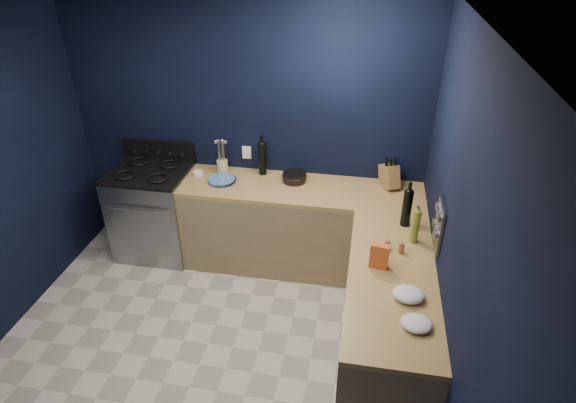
% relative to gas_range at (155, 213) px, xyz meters
% --- Properties ---
extents(floor, '(3.50, 3.50, 0.02)m').
position_rel_gas_range_xyz_m(floor, '(0.93, -1.42, -0.47)').
color(floor, '#BAB5A2').
rests_on(floor, ground).
extents(ceiling, '(3.50, 3.50, 0.02)m').
position_rel_gas_range_xyz_m(ceiling, '(0.93, -1.42, 2.15)').
color(ceiling, silver).
rests_on(ceiling, ground).
extents(wall_back, '(3.50, 0.02, 2.60)m').
position_rel_gas_range_xyz_m(wall_back, '(0.93, 0.34, 0.84)').
color(wall_back, black).
rests_on(wall_back, ground).
extents(wall_right, '(0.02, 3.50, 2.60)m').
position_rel_gas_range_xyz_m(wall_right, '(2.69, -1.42, 0.84)').
color(wall_right, black).
rests_on(wall_right, ground).
extents(cab_back, '(2.30, 0.63, 0.86)m').
position_rel_gas_range_xyz_m(cab_back, '(1.53, 0.02, -0.03)').
color(cab_back, '#8D7854').
rests_on(cab_back, floor).
extents(top_back, '(2.30, 0.63, 0.04)m').
position_rel_gas_range_xyz_m(top_back, '(1.53, 0.02, 0.42)').
color(top_back, olive).
rests_on(top_back, cab_back).
extents(cab_right, '(0.63, 1.67, 0.86)m').
position_rel_gas_range_xyz_m(cab_right, '(2.37, -1.13, -0.03)').
color(cab_right, '#8D7854').
rests_on(cab_right, floor).
extents(top_right, '(0.63, 1.67, 0.04)m').
position_rel_gas_range_xyz_m(top_right, '(2.37, -1.13, 0.42)').
color(top_right, olive).
rests_on(top_right, cab_right).
extents(gas_range, '(0.76, 0.66, 0.92)m').
position_rel_gas_range_xyz_m(gas_range, '(0.00, 0.00, 0.00)').
color(gas_range, gray).
rests_on(gas_range, floor).
extents(oven_door, '(0.59, 0.02, 0.42)m').
position_rel_gas_range_xyz_m(oven_door, '(0.00, -0.32, -0.01)').
color(oven_door, black).
rests_on(oven_door, gas_range).
extents(cooktop, '(0.76, 0.66, 0.03)m').
position_rel_gas_range_xyz_m(cooktop, '(0.00, 0.00, 0.48)').
color(cooktop, black).
rests_on(cooktop, gas_range).
extents(backguard, '(0.76, 0.06, 0.20)m').
position_rel_gas_range_xyz_m(backguard, '(0.00, 0.30, 0.58)').
color(backguard, black).
rests_on(backguard, gas_range).
extents(spice_panel, '(0.02, 0.28, 0.38)m').
position_rel_gas_range_xyz_m(spice_panel, '(2.67, -0.87, 0.72)').
color(spice_panel, gray).
rests_on(spice_panel, wall_right).
extents(wall_outlet, '(0.09, 0.02, 0.13)m').
position_rel_gas_range_xyz_m(wall_outlet, '(0.93, 0.32, 0.62)').
color(wall_outlet, white).
rests_on(wall_outlet, wall_back).
extents(plate_stack, '(0.30, 0.30, 0.03)m').
position_rel_gas_range_xyz_m(plate_stack, '(0.75, -0.00, 0.46)').
color(plate_stack, '#415BA7').
rests_on(plate_stack, top_back).
extents(ramekin, '(0.11, 0.11, 0.04)m').
position_rel_gas_range_xyz_m(ramekin, '(0.48, 0.10, 0.46)').
color(ramekin, white).
rests_on(ramekin, top_back).
extents(utensil_crock, '(0.14, 0.14, 0.14)m').
position_rel_gas_range_xyz_m(utensil_crock, '(0.71, 0.19, 0.51)').
color(utensil_crock, beige).
rests_on(utensil_crock, top_back).
extents(wine_bottle_back, '(0.09, 0.09, 0.32)m').
position_rel_gas_range_xyz_m(wine_bottle_back, '(1.11, 0.24, 0.60)').
color(wine_bottle_back, black).
rests_on(wine_bottle_back, top_back).
extents(lemon_basket, '(0.30, 0.30, 0.09)m').
position_rel_gas_range_xyz_m(lemon_basket, '(1.44, 0.14, 0.48)').
color(lemon_basket, black).
rests_on(lemon_basket, top_back).
extents(knife_block, '(0.23, 0.28, 0.27)m').
position_rel_gas_range_xyz_m(knife_block, '(2.34, 0.19, 0.55)').
color(knife_block, olive).
rests_on(knife_block, top_back).
extents(wine_bottle_right, '(0.10, 0.10, 0.32)m').
position_rel_gas_range_xyz_m(wine_bottle_right, '(2.47, -0.45, 0.60)').
color(wine_bottle_right, black).
rests_on(wine_bottle_right, top_right).
extents(oil_bottle, '(0.08, 0.08, 0.29)m').
position_rel_gas_range_xyz_m(oil_bottle, '(2.53, -0.69, 0.58)').
color(oil_bottle, olive).
rests_on(oil_bottle, top_right).
extents(spice_jar_near, '(0.05, 0.05, 0.09)m').
position_rel_gas_range_xyz_m(spice_jar_near, '(2.43, -0.85, 0.49)').
color(spice_jar_near, olive).
rests_on(spice_jar_near, top_right).
extents(spice_jar_far, '(0.05, 0.05, 0.08)m').
position_rel_gas_range_xyz_m(spice_jar_far, '(2.32, -0.82, 0.48)').
color(spice_jar_far, olive).
rests_on(spice_jar_far, top_right).
extents(crouton_bag, '(0.14, 0.09, 0.20)m').
position_rel_gas_range_xyz_m(crouton_bag, '(2.26, -1.05, 0.54)').
color(crouton_bag, red).
rests_on(crouton_bag, top_right).
extents(towel_front, '(0.21, 0.18, 0.07)m').
position_rel_gas_range_xyz_m(towel_front, '(2.46, -1.36, 0.48)').
color(towel_front, white).
rests_on(towel_front, top_right).
extents(towel_end, '(0.23, 0.22, 0.06)m').
position_rel_gas_range_xyz_m(towel_end, '(2.50, -1.61, 0.47)').
color(towel_end, white).
rests_on(towel_end, top_right).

